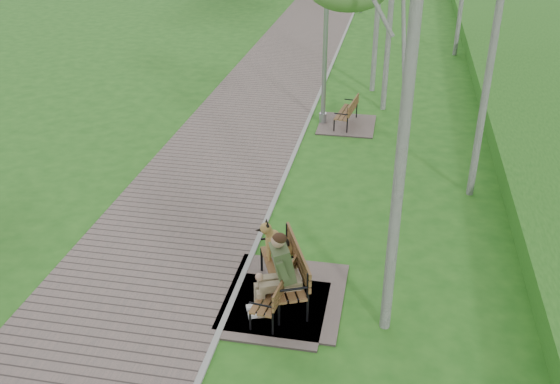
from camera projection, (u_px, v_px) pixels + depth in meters
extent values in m
cube|color=#70605A|center=(292.00, 54.00, 24.79)|extent=(3.50, 67.00, 0.04)
cube|color=#999993|center=(335.00, 56.00, 24.50)|extent=(0.10, 67.00, 0.05)
cube|color=#70605A|center=(285.00, 296.00, 10.88)|extent=(2.02, 2.24, 0.04)
cube|color=brown|center=(283.00, 272.00, 10.66)|extent=(1.11, 1.75, 0.04)
cube|color=brown|center=(298.00, 256.00, 10.57)|extent=(0.69, 1.57, 0.37)
cube|color=#70605A|center=(277.00, 309.00, 10.54)|extent=(1.63, 1.82, 0.04)
cube|color=brown|center=(274.00, 290.00, 10.36)|extent=(0.58, 1.40, 0.04)
cube|color=brown|center=(286.00, 281.00, 10.19)|extent=(0.21, 1.36, 0.30)
cube|color=#70605A|center=(347.00, 125.00, 18.03)|extent=(1.60, 1.77, 0.04)
cube|color=brown|center=(346.00, 112.00, 17.87)|extent=(0.57, 1.37, 0.04)
cube|color=brown|center=(353.00, 105.00, 17.70)|extent=(0.21, 1.32, 0.29)
cylinder|color=gray|center=(323.00, 118.00, 18.11)|extent=(0.21, 0.21, 0.32)
cylinder|color=gray|center=(326.00, 32.00, 16.95)|extent=(0.13, 0.13, 5.31)
cylinder|color=gray|center=(360.00, 10.00, 31.83)|extent=(0.19, 0.19, 0.28)
cylinder|color=silver|center=(406.00, 113.00, 8.47)|extent=(0.16, 0.16, 7.39)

